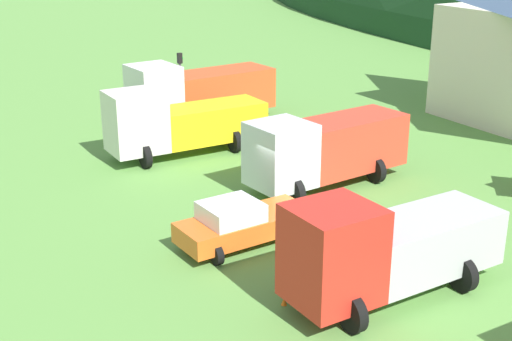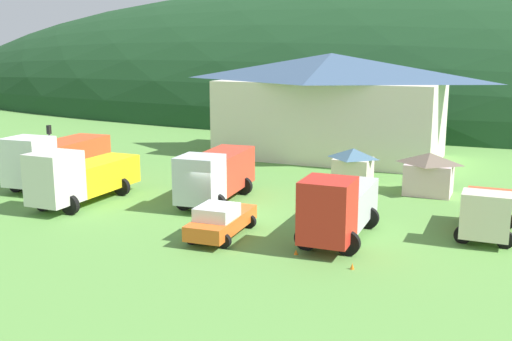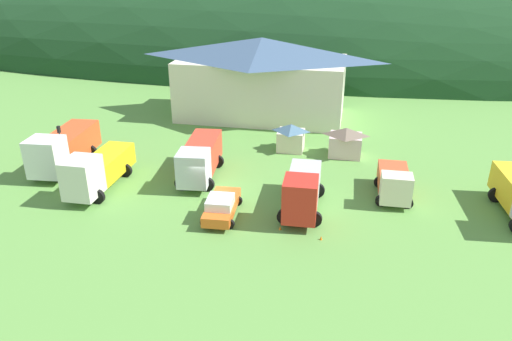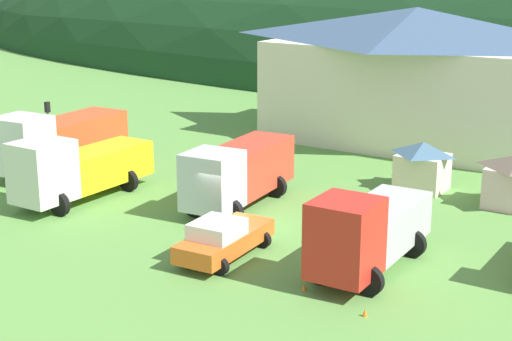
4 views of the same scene
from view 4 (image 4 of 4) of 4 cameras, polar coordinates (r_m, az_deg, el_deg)
ground_plane at (r=34.41m, az=-1.52°, el=-4.13°), size 200.00×200.00×0.00m
depot_building at (r=50.07m, az=11.51°, el=6.93°), size 18.98×9.81×8.53m
play_shed_cream at (r=40.32m, az=12.10°, el=0.38°), size 2.53×2.32×2.50m
heavy_rig_white at (r=44.04m, az=-14.31°, el=2.21°), size 3.78×8.49×3.55m
flatbed_truck_yellow at (r=38.47m, az=-13.08°, el=0.19°), size 3.06×7.78×3.39m
tow_truck_silver at (r=36.71m, az=-1.37°, el=-0.05°), size 3.51×7.56×3.15m
crane_truck_red at (r=29.31m, az=8.11°, el=-4.38°), size 3.14×7.19×3.34m
service_pickup_orange at (r=30.67m, az=-2.42°, el=-4.99°), size 2.50×4.93×1.66m
traffic_light_west at (r=42.50m, az=-14.92°, el=2.73°), size 0.20×0.32×4.18m
traffic_cone_near_pickup at (r=26.45m, az=7.98°, el=-10.54°), size 0.36×0.36×0.53m
traffic_cone_mid_row at (r=28.16m, az=3.54°, el=-8.74°), size 0.36×0.36×0.49m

